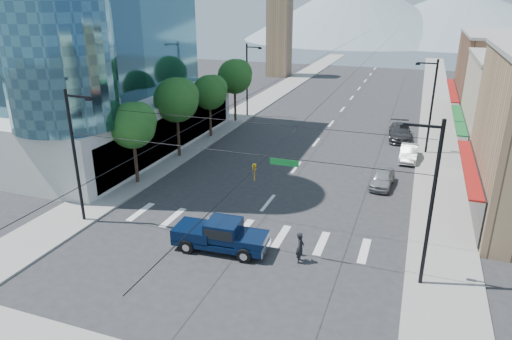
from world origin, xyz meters
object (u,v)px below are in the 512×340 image
at_px(parked_car_near, 382,178).
at_px(parked_car_far, 400,132).
at_px(pedestrian, 300,247).
at_px(parked_car_mid, 409,153).
at_px(pickup_truck, 220,234).

xyz_separation_m(parked_car_near, parked_car_far, (0.51, 13.99, 0.11)).
bearing_deg(pedestrian, parked_car_mid, -19.31).
height_order(parked_car_mid, parked_car_far, parked_car_far).
height_order(parked_car_near, parked_car_far, parked_car_far).
xyz_separation_m(parked_car_near, parked_car_mid, (1.71, 7.29, 0.02)).
xyz_separation_m(pickup_truck, parked_car_far, (8.69, 27.37, -0.21)).
xyz_separation_m(pickup_truck, pedestrian, (4.84, 0.29, -0.07)).
distance_m(pedestrian, parked_car_far, 27.36).
height_order(pedestrian, parked_car_near, pedestrian).
bearing_deg(parked_car_near, parked_car_far, 92.04).
bearing_deg(parked_car_mid, parked_car_far, 100.87).
xyz_separation_m(pickup_truck, parked_car_near, (8.18, 13.38, -0.32)).
height_order(pickup_truck, pedestrian, pickup_truck).
height_order(pickup_truck, parked_car_near, pickup_truck).
distance_m(pickup_truck, parked_car_mid, 22.92).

